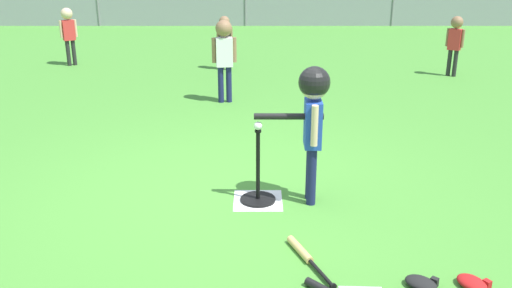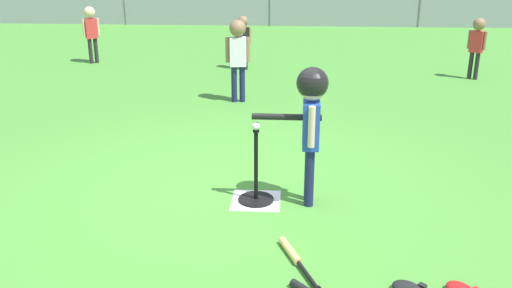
% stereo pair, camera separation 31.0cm
% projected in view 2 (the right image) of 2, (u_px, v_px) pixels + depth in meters
% --- Properties ---
extents(ground_plane, '(60.00, 60.00, 0.00)m').
position_uv_depth(ground_plane, '(224.00, 195.00, 5.21)').
color(ground_plane, '#478C33').
extents(home_plate, '(0.44, 0.44, 0.01)m').
position_uv_depth(home_plate, '(256.00, 200.00, 5.09)').
color(home_plate, white).
rests_on(home_plate, ground_plane).
extents(batting_tee, '(0.32, 0.32, 0.68)m').
position_uv_depth(batting_tee, '(256.00, 190.00, 5.06)').
color(batting_tee, black).
rests_on(batting_tee, ground_plane).
extents(baseball_on_tee, '(0.07, 0.07, 0.07)m').
position_uv_depth(baseball_on_tee, '(256.00, 126.00, 4.85)').
color(baseball_on_tee, white).
rests_on(baseball_on_tee, batting_tee).
extents(batter_child, '(0.65, 0.35, 1.24)m').
position_uv_depth(batter_child, '(311.00, 108.00, 4.76)').
color(batter_child, '#191E4C').
rests_on(batter_child, ground_plane).
extents(fielder_deep_left, '(0.28, 0.19, 0.96)m').
position_uv_depth(fielder_deep_left, '(243.00, 35.00, 10.01)').
color(fielder_deep_left, '#262626').
rests_on(fielder_deep_left, ground_plane).
extents(fielder_deep_center, '(0.26, 0.21, 1.02)m').
position_uv_depth(fielder_deep_center, '(477.00, 40.00, 9.29)').
color(fielder_deep_center, '#262626').
rests_on(fielder_deep_center, ground_plane).
extents(fielder_near_right, '(0.35, 0.23, 1.18)m').
position_uv_depth(fielder_near_right, '(238.00, 50.00, 7.94)').
color(fielder_near_right, '#191E4C').
rests_on(fielder_near_right, ground_plane).
extents(fielder_near_left, '(0.28, 0.22, 1.06)m').
position_uv_depth(fielder_near_left, '(91.00, 27.00, 10.51)').
color(fielder_near_left, '#262626').
rests_on(fielder_near_left, ground_plane).
extents(spare_bat_wood, '(0.31, 0.67, 0.06)m').
position_uv_depth(spare_bat_wood, '(294.00, 256.00, 4.15)').
color(spare_bat_wood, '#DBB266').
rests_on(spare_bat_wood, ground_plane).
extents(outfield_fence, '(16.06, 0.06, 1.15)m').
position_uv_depth(outfield_fence, '(270.00, 3.00, 15.13)').
color(outfield_fence, slate).
rests_on(outfield_fence, ground_plane).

